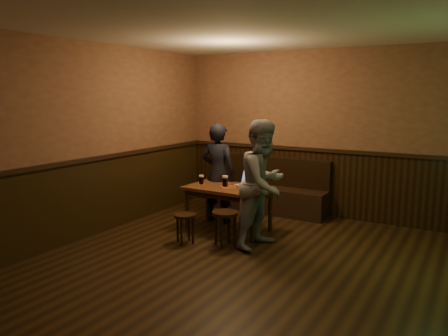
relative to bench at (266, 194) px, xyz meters
name	(u,v)px	position (x,y,z in m)	size (l,w,h in m)	color
room	(240,169)	(0.82, -2.53, 0.89)	(5.04, 6.04, 2.84)	black
bench	(266,194)	(0.00, 0.00, 0.00)	(2.20, 0.50, 0.95)	black
pub_table	(228,193)	(0.00, -1.36, 0.28)	(1.28, 0.74, 0.68)	brown
stool_left	(185,220)	(-0.24, -2.14, 0.02)	(0.35, 0.35, 0.41)	black
stool_right	(225,219)	(0.30, -1.97, 0.08)	(0.41, 0.41, 0.49)	black
pint_left	(201,180)	(-0.47, -1.39, 0.44)	(0.09, 0.09, 0.15)	#9E2313
pint_mid	(225,181)	(-0.06, -1.36, 0.45)	(0.11, 0.11, 0.17)	#9E2313
pint_right	(253,185)	(0.43, -1.40, 0.46)	(0.11, 0.11, 0.18)	#9E2313
laptop	(247,182)	(0.19, -1.14, 0.43)	(0.36, 0.33, 0.22)	silver
menu	(256,194)	(0.56, -1.57, 0.37)	(0.22, 0.15, 0.00)	silver
person_suit	(218,173)	(-0.40, -0.99, 0.49)	(0.59, 0.38, 1.61)	black
person_grey	(264,184)	(0.74, -1.70, 0.55)	(0.84, 0.66, 1.73)	gray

